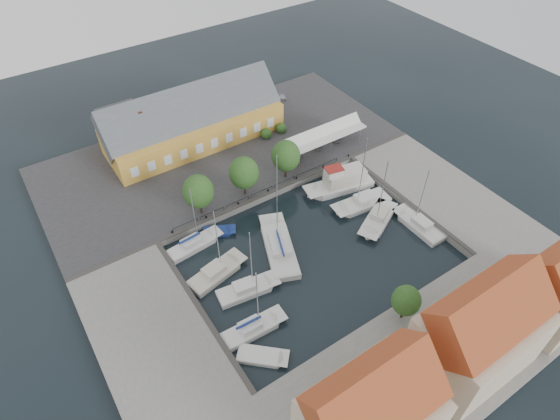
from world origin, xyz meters
name	(u,v)px	position (x,y,z in m)	size (l,w,h in m)	color
ground	(305,244)	(0.00, 0.00, 0.00)	(140.00, 140.00, 0.00)	black
north_quay	(221,154)	(0.00, 23.00, 0.50)	(56.00, 26.00, 1.00)	#2D2D30
west_quay	(153,335)	(-22.00, -2.00, 0.50)	(12.00, 24.00, 1.00)	slate
east_quay	(434,189)	(22.00, -2.00, 0.50)	(12.00, 24.00, 1.00)	slate
south_bank	(424,366)	(0.00, -21.00, 0.50)	(56.00, 14.00, 1.00)	slate
quay_edge_fittings	(285,218)	(0.02, 4.75, 1.06)	(56.00, 24.72, 0.40)	#383533
warehouse	(189,122)	(-2.60, 28.36, 4.43)	(28.56, 14.00, 9.55)	gold
tent_canopy	(324,135)	(14.00, 14.50, 3.68)	(14.00, 4.00, 2.83)	silver
quay_trees	(244,173)	(-2.00, 12.00, 4.88)	(18.20, 4.20, 6.30)	black
car_silver	(275,97)	(15.72, 31.30, 1.69)	(1.62, 4.04, 1.38)	#B6B9BE
car_red	(196,189)	(-7.76, 16.11, 1.79)	(1.67, 4.79, 1.58)	#501612
center_sailboat	(279,248)	(-3.41, 1.08, 0.36)	(7.20, 11.59, 15.14)	silver
trawler	(341,183)	(11.00, 6.24, 1.02)	(10.94, 5.14, 5.00)	silver
east_boat_a	(362,204)	(11.28, 1.67, 0.26)	(9.11, 3.86, 12.45)	silver
east_boat_b	(378,219)	(11.00, -1.99, 0.26)	(8.75, 6.27, 11.57)	silver
east_boat_c	(419,226)	(14.71, -6.04, 0.26)	(2.58, 8.01, 10.24)	silver
west_boat_a	(194,245)	(-12.36, 7.70, 0.27)	(7.86, 2.90, 10.32)	silver
west_boat_b	(216,273)	(-12.11, 1.98, 0.26)	(8.27, 4.34, 10.91)	beige
west_boat_c	(247,290)	(-10.26, -2.29, 0.26)	(7.96, 3.53, 10.53)	silver
west_boat_d	(253,329)	(-12.44, -7.26, 0.27)	(7.72, 2.61, 10.31)	silver
launch_sw	(262,357)	(-13.35, -10.59, 0.09)	(5.47, 5.26, 0.98)	silver
launch_nw	(219,232)	(-8.45, 8.22, 0.09)	(4.72, 3.63, 0.88)	navy
townhouses	(467,347)	(1.93, -23.24, 5.82)	(36.30, 8.50, 12.00)	beige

